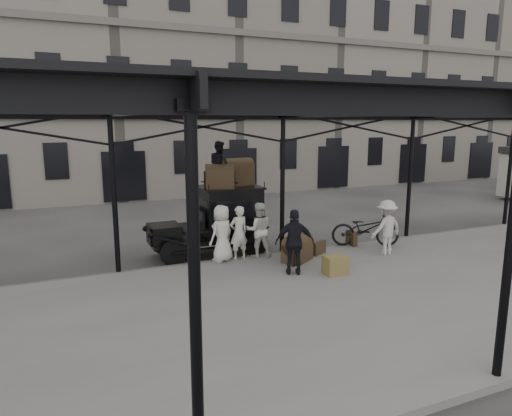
{
  "coord_description": "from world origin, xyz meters",
  "views": [
    {
      "loc": [
        -6.28,
        -10.47,
        4.19
      ],
      "look_at": [
        -1.06,
        1.6,
        1.7
      ],
      "focal_mm": 32.0,
      "sensor_mm": 36.0,
      "label": 1
    }
  ],
  "objects_px": {
    "taxi": "(220,217)",
    "porter_official": "(295,242)",
    "steamer_trunk_roof_near": "(220,178)",
    "bicycle": "(365,229)",
    "steamer_trunk_platform": "(297,249)",
    "porter_left": "(239,233)"
  },
  "relations": [
    {
      "from": "taxi",
      "to": "porter_official",
      "type": "distance_m",
      "value": 3.25
    },
    {
      "from": "porter_official",
      "to": "steamer_trunk_roof_near",
      "type": "bearing_deg",
      "value": -45.38
    },
    {
      "from": "bicycle",
      "to": "steamer_trunk_platform",
      "type": "distance_m",
      "value": 2.93
    },
    {
      "from": "taxi",
      "to": "steamer_trunk_roof_near",
      "type": "bearing_deg",
      "value": -108.07
    },
    {
      "from": "porter_left",
      "to": "porter_official",
      "type": "relative_size",
      "value": 0.91
    },
    {
      "from": "porter_official",
      "to": "bicycle",
      "type": "xyz_separation_m",
      "value": [
        3.49,
        1.6,
        -0.31
      ]
    },
    {
      "from": "steamer_trunk_platform",
      "to": "bicycle",
      "type": "bearing_deg",
      "value": -22.66
    },
    {
      "from": "taxi",
      "to": "porter_left",
      "type": "xyz_separation_m",
      "value": [
        0.17,
        -1.19,
        -0.25
      ]
    },
    {
      "from": "porter_official",
      "to": "bicycle",
      "type": "height_order",
      "value": "porter_official"
    },
    {
      "from": "porter_left",
      "to": "taxi",
      "type": "bearing_deg",
      "value": -91.46
    },
    {
      "from": "bicycle",
      "to": "steamer_trunk_roof_near",
      "type": "xyz_separation_m",
      "value": [
        -4.61,
        1.23,
        1.77
      ]
    },
    {
      "from": "taxi",
      "to": "porter_official",
      "type": "bearing_deg",
      "value": -71.36
    },
    {
      "from": "porter_official",
      "to": "steamer_trunk_platform",
      "type": "height_order",
      "value": "porter_official"
    },
    {
      "from": "porter_official",
      "to": "taxi",
      "type": "bearing_deg",
      "value": -48.31
    },
    {
      "from": "porter_left",
      "to": "steamer_trunk_platform",
      "type": "relative_size",
      "value": 1.69
    },
    {
      "from": "taxi",
      "to": "bicycle",
      "type": "bearing_deg",
      "value": -18.08
    },
    {
      "from": "porter_official",
      "to": "steamer_trunk_roof_near",
      "type": "distance_m",
      "value": 3.37
    },
    {
      "from": "porter_left",
      "to": "bicycle",
      "type": "distance_m",
      "value": 4.38
    },
    {
      "from": "bicycle",
      "to": "steamer_trunk_roof_near",
      "type": "distance_m",
      "value": 5.09
    },
    {
      "from": "porter_left",
      "to": "steamer_trunk_roof_near",
      "type": "xyz_separation_m",
      "value": [
        -0.25,
        0.95,
        1.53
      ]
    },
    {
      "from": "bicycle",
      "to": "porter_left",
      "type": "bearing_deg",
      "value": 112.42
    },
    {
      "from": "porter_left",
      "to": "porter_official",
      "type": "bearing_deg",
      "value": 105.22
    }
  ]
}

